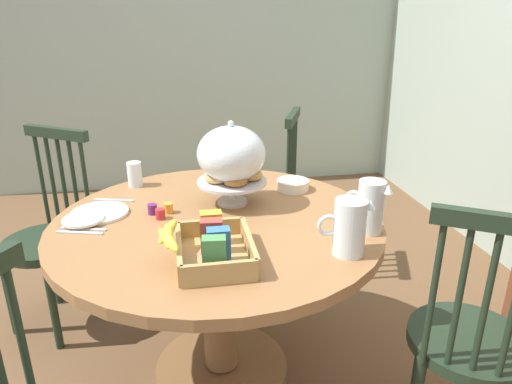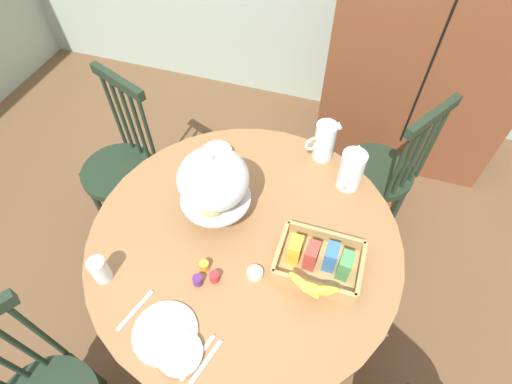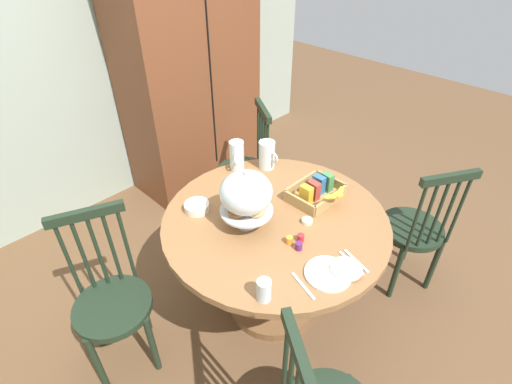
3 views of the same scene
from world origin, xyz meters
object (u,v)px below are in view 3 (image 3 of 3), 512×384
at_px(wooden_armoire, 189,76).
at_px(drinking_glass, 264,290).
at_px(cereal_basket, 318,192).
at_px(china_plate_small, 346,269).
at_px(milk_pitcher, 237,156).
at_px(butter_dish, 307,221).
at_px(windsor_chair_near_window, 246,171).
at_px(windsor_chair_by_cabinet, 112,303).
at_px(pastry_stand_with_dome, 246,195).
at_px(cereal_bowl, 197,207).
at_px(orange_juice_pitcher, 267,156).
at_px(dining_table, 274,245).
at_px(china_plate_large, 328,274).
at_px(windsor_chair_far_side, 413,231).

relative_size(wooden_armoire, drinking_glass, 17.82).
distance_m(cereal_basket, china_plate_small, 0.57).
height_order(milk_pitcher, cereal_basket, milk_pitcher).
bearing_deg(butter_dish, drinking_glass, -161.21).
height_order(windsor_chair_near_window, milk_pitcher, windsor_chair_near_window).
height_order(windsor_chair_by_cabinet, cereal_basket, windsor_chair_by_cabinet).
relative_size(pastry_stand_with_dome, cereal_bowl, 2.46).
height_order(wooden_armoire, china_plate_small, wooden_armoire).
xyz_separation_m(wooden_armoire, china_plate_small, (-0.67, -2.03, -0.23)).
distance_m(pastry_stand_with_dome, orange_juice_pitcher, 0.59).
height_order(windsor_chair_near_window, cereal_basket, windsor_chair_near_window).
xyz_separation_m(pastry_stand_with_dome, cereal_bowl, (-0.11, 0.28, -0.17)).
height_order(windsor_chair_near_window, china_plate_small, windsor_chair_near_window).
bearing_deg(windsor_chair_by_cabinet, cereal_basket, -20.16).
relative_size(dining_table, windsor_chair_near_window, 1.27).
bearing_deg(milk_pitcher, dining_table, -111.04).
relative_size(dining_table, cereal_bowl, 8.87).
distance_m(china_plate_large, butter_dish, 0.37).
xyz_separation_m(pastry_stand_with_dome, milk_pitcher, (0.34, 0.44, -0.11)).
bearing_deg(drinking_glass, windsor_chair_far_side, -7.70).
distance_m(milk_pitcher, cereal_bowl, 0.49).
relative_size(windsor_chair_near_window, china_plate_large, 4.43).
distance_m(milk_pitcher, china_plate_small, 1.04).
relative_size(orange_juice_pitcher, butter_dish, 3.10).
distance_m(orange_juice_pitcher, milk_pitcher, 0.19).
height_order(windsor_chair_near_window, butter_dish, windsor_chair_near_window).
bearing_deg(pastry_stand_with_dome, china_plate_small, -80.70).
relative_size(wooden_armoire, pastry_stand_with_dome, 5.70).
bearing_deg(china_plate_small, drinking_glass, 156.62).
relative_size(dining_table, china_plate_small, 8.28).
distance_m(dining_table, windsor_chair_by_cabinet, 0.92).
bearing_deg(pastry_stand_with_dome, orange_juice_pitcher, 32.53).
xyz_separation_m(wooden_armoire, milk_pitcher, (-0.42, -1.02, -0.16)).
xyz_separation_m(wooden_armoire, cereal_bowl, (-0.88, -1.18, -0.22)).
bearing_deg(orange_juice_pitcher, butter_dish, -115.15).
relative_size(pastry_stand_with_dome, butter_dish, 5.73).
relative_size(windsor_chair_near_window, butter_dish, 16.25).
xyz_separation_m(windsor_chair_far_side, cereal_bowl, (-1.04, 0.85, 0.31)).
relative_size(windsor_chair_by_cabinet, orange_juice_pitcher, 5.24).
bearing_deg(orange_juice_pitcher, cereal_basket, -94.82).
xyz_separation_m(windsor_chair_far_side, drinking_glass, (-1.21, 0.16, 0.34)).
bearing_deg(china_plate_large, windsor_chair_far_side, -2.90).
bearing_deg(butter_dish, wooden_armoire, 72.49).
relative_size(china_plate_small, cereal_bowl, 1.07).
bearing_deg(windsor_chair_near_window, orange_juice_pitcher, -113.85).
bearing_deg(windsor_chair_by_cabinet, butter_dish, -28.88).
height_order(windsor_chair_far_side, orange_juice_pitcher, windsor_chair_far_side).
height_order(windsor_chair_far_side, cereal_basket, windsor_chair_far_side).
bearing_deg(drinking_glass, milk_pitcher, 53.13).
distance_m(milk_pitcher, drinking_glass, 1.06).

